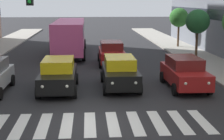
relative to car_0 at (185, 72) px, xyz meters
name	(u,v)px	position (x,y,z in m)	size (l,w,h in m)	color
ground_plane	(90,124)	(5.25, 5.31, -0.89)	(180.00, 180.00, 0.00)	#262628
crosswalk_markings	(90,124)	(5.25, 5.31, -0.88)	(9.45, 2.80, 0.01)	silver
car_0	(185,72)	(0.00, 0.00, 0.00)	(2.02, 4.44, 1.72)	maroon
car_1	(120,72)	(3.55, -0.32, 0.00)	(2.02, 4.44, 1.72)	black
car_2	(58,75)	(6.88, 0.11, 0.00)	(2.02, 4.44, 1.72)	black
car_row2_0	(112,53)	(3.50, -7.48, 0.00)	(2.02, 4.44, 1.72)	maroon
bus_behind_traffic	(70,34)	(6.88, -12.72, 0.97)	(2.78, 10.50, 3.00)	#DB5193
street_tree_2	(198,22)	(-3.69, -9.50, 2.18)	(1.96, 1.96, 3.92)	#513823
street_tree_3	(179,18)	(-3.94, -16.24, 2.17)	(1.91, 1.91, 3.89)	#513823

